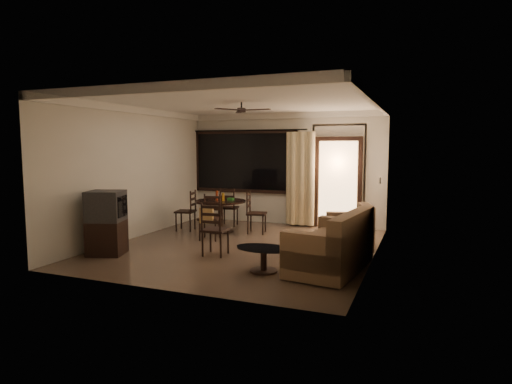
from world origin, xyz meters
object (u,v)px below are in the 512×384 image
at_px(armchair, 352,231).
at_px(coffee_table, 264,255).
at_px(dining_chair_south, 210,225).
at_px(side_chair, 215,239).
at_px(sofa, 334,248).
at_px(tv_cabinet, 106,223).
at_px(dining_chair_east, 256,221).
at_px(dining_chair_west, 186,219).
at_px(dining_chair_north, 229,214).
at_px(dining_table, 221,207).

bearing_deg(armchair, coffee_table, -132.33).
distance_m(dining_chair_south, side_chair, 1.34).
xyz_separation_m(sofa, coffee_table, (-1.01, -0.45, -0.11)).
bearing_deg(tv_cabinet, side_chair, 1.32).
height_order(dining_chair_east, coffee_table, dining_chair_east).
xyz_separation_m(dining_chair_west, dining_chair_east, (1.64, 0.31, 0.00)).
height_order(dining_chair_east, dining_chair_north, same).
bearing_deg(armchair, dining_chair_west, 158.41).
bearing_deg(dining_chair_west, dining_chair_north, 133.24).
xyz_separation_m(dining_chair_south, coffee_table, (1.88, -1.79, -0.04)).
xyz_separation_m(dining_chair_east, coffee_table, (1.22, -2.79, -0.02)).
relative_size(dining_table, dining_chair_east, 1.23).
relative_size(dining_chair_east, dining_chair_north, 1.00).
distance_m(sofa, side_chair, 2.21).
relative_size(sofa, armchair, 1.80).
bearing_deg(dining_chair_east, coffee_table, -167.14).
relative_size(dining_chair_south, dining_chair_north, 1.00).
bearing_deg(tv_cabinet, dining_chair_south, 38.88).
bearing_deg(armchair, side_chair, -162.93).
bearing_deg(dining_chair_south, dining_chair_east, 45.70).
bearing_deg(dining_chair_west, coffee_table, 38.40).
distance_m(dining_chair_east, armchair, 2.36).
height_order(dining_table, coffee_table, dining_table).
height_order(dining_table, side_chair, side_chair).
bearing_deg(sofa, side_chair, -177.40).
relative_size(dining_chair_west, armchair, 0.93).
height_order(dining_chair_west, coffee_table, dining_chair_west).
distance_m(dining_chair_north, armchair, 3.48).
bearing_deg(coffee_table, dining_table, 127.86).
height_order(dining_chair_north, sofa, same).
xyz_separation_m(dining_chair_north, coffee_table, (2.19, -3.40, -0.02)).
height_order(dining_chair_west, dining_chair_north, same).
distance_m(dining_chair_east, side_chair, 2.13).
xyz_separation_m(dining_chair_east, side_chair, (0.04, -2.13, 0.01)).
height_order(dining_chair_west, side_chair, side_chair).
distance_m(dining_chair_west, tv_cabinet, 2.51).
distance_m(dining_chair_east, dining_chair_north, 1.15).
bearing_deg(dining_table, coffee_table, -52.14).
bearing_deg(sofa, coffee_table, -148.21).
bearing_deg(armchair, dining_table, 154.08).
bearing_deg(dining_chair_east, side_chair, 170.31).
xyz_separation_m(dining_chair_east, sofa, (2.24, -2.33, 0.09)).
height_order(dining_chair_south, dining_chair_north, same).
xyz_separation_m(dining_chair_west, dining_chair_south, (0.98, -0.68, 0.02)).
distance_m(dining_chair_east, dining_chair_south, 1.20).
relative_size(dining_table, dining_chair_south, 1.23).
height_order(dining_table, dining_chair_south, same).
height_order(tv_cabinet, coffee_table, tv_cabinet).
distance_m(armchair, coffee_table, 2.34).
distance_m(tv_cabinet, coffee_table, 3.06).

